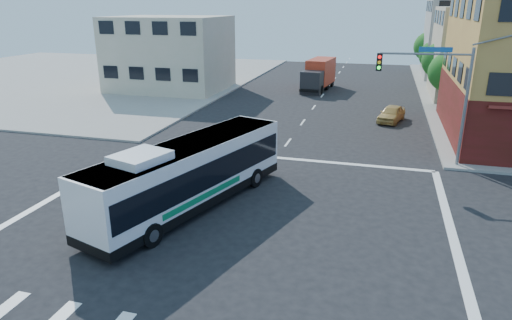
# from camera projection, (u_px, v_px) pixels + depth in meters

# --- Properties ---
(ground) EXTENTS (120.00, 120.00, 0.00)m
(ground) POSITION_uv_depth(u_px,v_px,m) (229.00, 223.00, 20.35)
(ground) COLOR black
(ground) RESTS_ON ground
(sidewalk_nw) EXTENTS (50.00, 50.00, 0.15)m
(sidewalk_nw) POSITION_uv_depth(u_px,v_px,m) (66.00, 76.00, 61.09)
(sidewalk_nw) COLOR gray
(sidewalk_nw) RESTS_ON ground
(building_east_near) EXTENTS (12.06, 10.06, 9.00)m
(building_east_near) POSITION_uv_depth(u_px,v_px,m) (498.00, 54.00, 45.54)
(building_east_near) COLOR tan
(building_east_near) RESTS_ON ground
(building_east_far) EXTENTS (12.06, 10.06, 10.00)m
(building_east_far) POSITION_uv_depth(u_px,v_px,m) (475.00, 39.00, 58.14)
(building_east_far) COLOR #9B9B96
(building_east_far) RESTS_ON ground
(building_west) EXTENTS (12.06, 10.06, 8.00)m
(building_west) POSITION_uv_depth(u_px,v_px,m) (170.00, 54.00, 50.68)
(building_west) COLOR beige
(building_west) RESTS_ON ground
(signal_mast_ne) EXTENTS (7.91, 1.13, 8.07)m
(signal_mast_ne) POSITION_uv_depth(u_px,v_px,m) (437.00, 83.00, 26.11)
(signal_mast_ne) COLOR slate
(signal_mast_ne) RESTS_ON ground
(street_tree_a) EXTENTS (3.60, 3.60, 5.53)m
(street_tree_a) POSITION_uv_depth(u_px,v_px,m) (450.00, 70.00, 41.61)
(street_tree_a) COLOR #392414
(street_tree_a) RESTS_ON ground
(street_tree_b) EXTENTS (3.80, 3.80, 5.79)m
(street_tree_b) POSITION_uv_depth(u_px,v_px,m) (441.00, 58.00, 48.85)
(street_tree_b) COLOR #392414
(street_tree_b) RESTS_ON ground
(street_tree_c) EXTENTS (3.40, 3.40, 5.29)m
(street_tree_c) POSITION_uv_depth(u_px,v_px,m) (434.00, 54.00, 56.23)
(street_tree_c) COLOR #392414
(street_tree_c) RESTS_ON ground
(street_tree_d) EXTENTS (4.00, 4.00, 6.03)m
(street_tree_d) POSITION_uv_depth(u_px,v_px,m) (429.00, 45.00, 63.38)
(street_tree_d) COLOR #392414
(street_tree_d) RESTS_ON ground
(transit_bus) EXTENTS (5.99, 12.09, 3.52)m
(transit_bus) POSITION_uv_depth(u_px,v_px,m) (190.00, 173.00, 21.45)
(transit_bus) COLOR black
(transit_bus) RESTS_ON ground
(box_truck) EXTENTS (3.03, 7.68, 3.36)m
(box_truck) POSITION_uv_depth(u_px,v_px,m) (319.00, 75.00, 51.41)
(box_truck) COLOR black
(box_truck) RESTS_ON ground
(parked_car) EXTENTS (2.58, 4.21, 1.34)m
(parked_car) POSITION_uv_depth(u_px,v_px,m) (391.00, 114.00, 37.69)
(parked_car) COLOR tan
(parked_car) RESTS_ON ground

